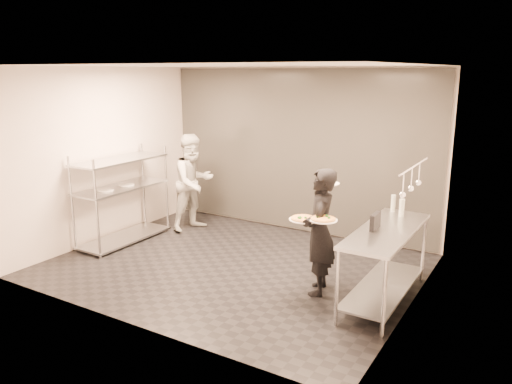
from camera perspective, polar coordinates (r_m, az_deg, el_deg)
The scene contains 13 objects.
room_shell at distance 7.85m, azimuth 2.05°, elevation 3.92°, with size 5.00×4.00×2.80m.
pass_rack at distance 8.36m, azimuth -15.06°, elevation -0.37°, with size 0.60×1.60×1.50m.
prep_counter at distance 6.18m, azimuth 14.56°, elevation -6.71°, with size 0.60×1.80×0.92m.
utensil_rail at distance 5.87m, azimuth 17.41°, elevation 1.39°, with size 0.07×1.20×0.31m.
waiter at distance 6.22m, azimuth 7.32°, elevation -4.55°, with size 0.58×0.38×1.59m, color black.
chef at distance 8.74m, azimuth -7.16°, elevation 1.10°, with size 0.82×0.64×1.68m, color beige.
pizza_plate_near at distance 6.02m, azimuth 5.46°, elevation -3.06°, with size 0.35×0.35×0.05m.
pizza_plate_far at distance 5.90m, azimuth 7.69°, elevation -3.09°, with size 0.33×0.33×0.05m.
salad_plate at distance 6.35m, azimuth 8.18°, elevation 1.14°, with size 0.30×0.30×0.07m.
pos_monitor at distance 6.02m, azimuth 13.48°, elevation -3.27°, with size 0.05×0.27×0.19m, color black.
bottle_green at distance 6.84m, azimuth 15.42°, elevation -1.22°, with size 0.06×0.06×0.22m, color #94A194.
bottle_clear at distance 6.63m, azimuth 16.32°, elevation -1.72°, with size 0.07×0.07×0.23m, color #94A194.
bottle_dark at distance 6.81m, azimuth 16.42°, elevation -1.48°, with size 0.06×0.06×0.19m, color black.
Camera 1 is at (3.74, -5.59, 2.74)m, focal length 35.00 mm.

